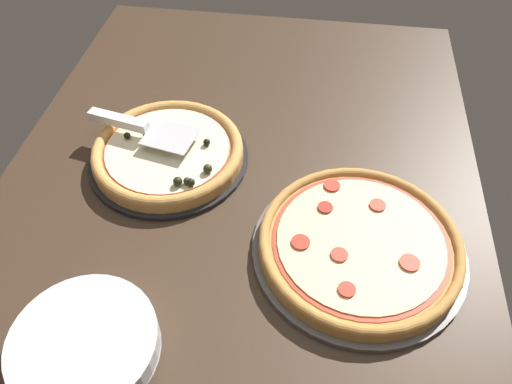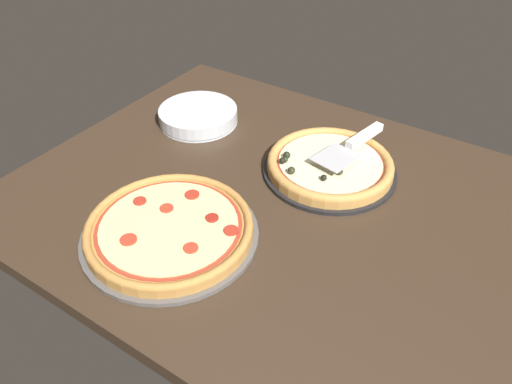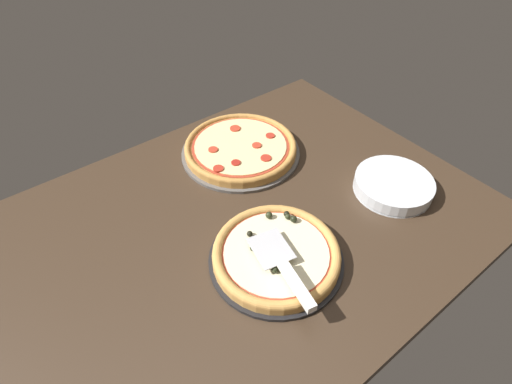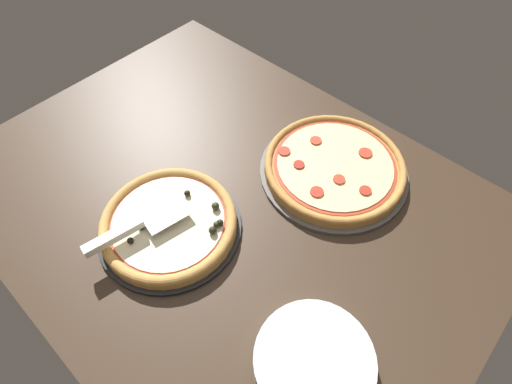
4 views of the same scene
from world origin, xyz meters
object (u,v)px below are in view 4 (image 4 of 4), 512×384
at_px(plate_stack, 314,362).
at_px(serving_spatula, 127,230).
at_px(pizza_back, 335,166).
at_px(pizza_front, 169,223).

bearing_deg(plate_stack, serving_spatula, -171.71).
height_order(pizza_back, plate_stack, plate_stack).
height_order(serving_spatula, plate_stack, serving_spatula).
relative_size(pizza_front, serving_spatula, 1.29).
bearing_deg(pizza_front, pizza_back, 65.49).
bearing_deg(serving_spatula, plate_stack, 8.29).
bearing_deg(pizza_back, plate_stack, -58.84).
bearing_deg(plate_stack, pizza_front, 178.03).
distance_m(serving_spatula, plate_stack, 0.46).
xyz_separation_m(pizza_front, pizza_back, (0.18, 0.39, -0.00)).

